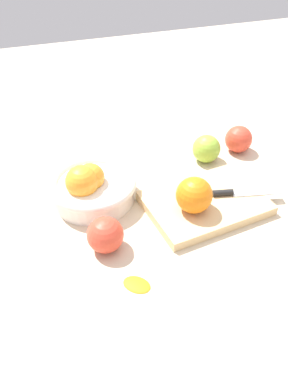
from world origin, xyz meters
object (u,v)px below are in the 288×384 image
Objects in this scene: orange_on_board at (194,195)px; apple_back_right at (206,149)px; knife at (237,193)px; apple_back_right_2 at (239,139)px; bowl at (92,186)px; cutting_board at (205,203)px; apple_front_left at (105,235)px.

apple_back_right is at bearing 56.42° from orange_on_board.
orange_on_board is at bearing -173.71° from knife.
knife is at bearing -120.43° from apple_back_right_2.
cutting_board is (0.23, -0.11, -0.03)m from bowl.
bowl is 2.54× the size of orange_on_board.
bowl reaches higher than knife.
apple_back_right_2 is at bearing 44.20° from cutting_board.
apple_back_right_2 and apple_front_left have the same top height.
orange_on_board reaches higher than apple_back_right.
knife is 2.17× the size of apple_front_left.
apple_back_right_2 is at bearing 41.63° from orange_on_board.
apple_back_right_2 is at bearing 9.88° from bowl.
apple_front_left is (-0.23, -0.05, 0.02)m from cutting_board.
orange_on_board is 1.07× the size of apple_front_left.
knife is 0.17m from apple_back_right.
apple_back_right is (0.08, 0.16, 0.02)m from cutting_board.
apple_front_left is at bearing -172.86° from knife.
orange_on_board is at bearing -123.58° from apple_back_right.
apple_front_left reaches higher than cutting_board.
apple_back_right is at bearing 63.30° from cutting_board.
orange_on_board is 0.22m from apple_back_right.
knife is at bearing 7.14° from apple_front_left.
cutting_board is at bearing 11.07° from apple_front_left.
cutting_board is 3.57× the size of apple_back_right_2.
bowl is 0.31m from apple_back_right.
orange_on_board is 0.20m from apple_front_left.
apple_back_right_2 is (0.10, 0.01, -0.00)m from apple_back_right.
knife reaches higher than cutting_board.
bowl is 0.25m from cutting_board.
bowl is at bearing -169.47° from apple_back_right.
apple_back_right is 1.00× the size of apple_back_right_2.
bowl is at bearing 145.99° from orange_on_board.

